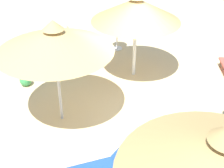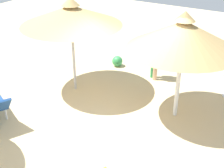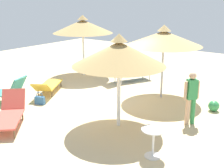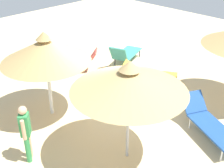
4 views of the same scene
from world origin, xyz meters
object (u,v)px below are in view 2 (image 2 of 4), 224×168
person_standing_center (155,52)px  beach_ball (117,61)px  parasol_umbrella_back (183,35)px  parasol_umbrella_far_left (71,15)px

person_standing_center → beach_ball: size_ratio=4.39×
parasol_umbrella_back → parasol_umbrella_far_left: (-0.20, 2.95, 0.08)m
parasol_umbrella_back → parasol_umbrella_far_left: bearing=93.8°
parasol_umbrella_far_left → person_standing_center: 2.75m
parasol_umbrella_back → person_standing_center: size_ratio=1.70×
parasol_umbrella_back → beach_ball: (1.82, 2.73, -1.91)m
parasol_umbrella_back → beach_ball: size_ratio=7.45×
person_standing_center → parasol_umbrella_back: bearing=-140.5°
parasol_umbrella_back → person_standing_center: parasol_umbrella_back is taller
beach_ball → person_standing_center: bearing=-99.0°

